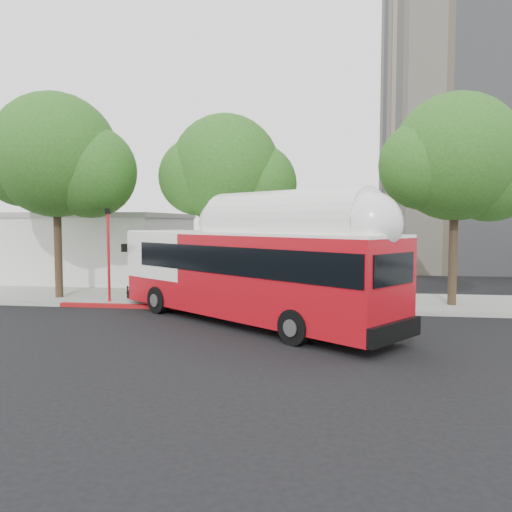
{
  "coord_description": "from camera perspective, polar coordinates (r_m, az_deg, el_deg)",
  "views": [
    {
      "loc": [
        3.56,
        -16.56,
        3.76
      ],
      "look_at": [
        0.83,
        3.0,
        2.38
      ],
      "focal_mm": 35.0,
      "sensor_mm": 36.0,
      "label": 1
    }
  ],
  "objects": [
    {
      "name": "red_curb_segment",
      "position": [
        21.8,
        -9.73,
        -5.78
      ],
      "size": [
        10.0,
        0.32,
        0.16
      ],
      "primitive_type": "cube",
      "color": "maroon",
      "rests_on": "ground"
    },
    {
      "name": "apartment_tower",
      "position": [
        48.85,
        26.5,
        20.07
      ],
      "size": [
        18.0,
        18.0,
        37.0
      ],
      "color": "gray",
      "rests_on": "ground"
    },
    {
      "name": "low_commercial_bldg",
      "position": [
        35.28,
        -21.91,
        1.1
      ],
      "size": [
        16.2,
        10.2,
        4.25
      ],
      "color": "silver",
      "rests_on": "ground"
    },
    {
      "name": "curb_strip",
      "position": [
        21.09,
        -1.9,
        -6.06
      ],
      "size": [
        60.0,
        0.3,
        0.15
      ],
      "primitive_type": "cube",
      "color": "gray",
      "rests_on": "ground"
    },
    {
      "name": "street_tree_left",
      "position": [
        25.37,
        -20.91,
        10.18
      ],
      "size": [
        6.67,
        5.8,
        9.74
      ],
      "color": "#2D2116",
      "rests_on": "ground"
    },
    {
      "name": "sidewalk",
      "position": [
        23.62,
        -0.82,
        -4.97
      ],
      "size": [
        60.0,
        5.0,
        0.15
      ],
      "primitive_type": "cube",
      "color": "gray",
      "rests_on": "ground"
    },
    {
      "name": "street_tree_mid",
      "position": [
        23.1,
        -2.47,
        9.33
      ],
      "size": [
        5.75,
        5.0,
        8.62
      ],
      "color": "#2D2116",
      "rests_on": "ground"
    },
    {
      "name": "street_tree_right",
      "position": [
        23.31,
        22.87,
        9.83
      ],
      "size": [
        6.21,
        5.4,
        9.18
      ],
      "color": "#2D2116",
      "rests_on": "ground"
    },
    {
      "name": "ground",
      "position": [
        17.35,
        -4.13,
        -8.53
      ],
      "size": [
        120.0,
        120.0,
        0.0
      ],
      "primitive_type": "plane",
      "color": "black",
      "rests_on": "ground"
    },
    {
      "name": "signal_pole",
      "position": [
        23.24,
        -16.5,
        0.04
      ],
      "size": [
        0.12,
        0.41,
        4.33
      ],
      "color": "red",
      "rests_on": "ground"
    },
    {
      "name": "transit_bus",
      "position": [
        18.23,
        -0.99,
        -2.17
      ],
      "size": [
        11.69,
        9.7,
        3.85
      ],
      "rotation": [
        0.0,
        0.0,
        -0.65
      ],
      "color": "#A60B14",
      "rests_on": "ground"
    }
  ]
}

